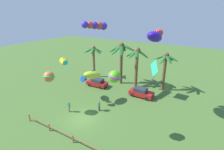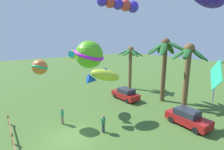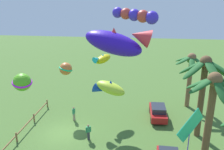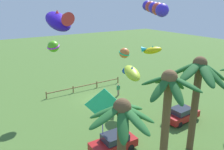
# 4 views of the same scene
# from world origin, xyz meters

# --- Properties ---
(ground_plane) EXTENTS (120.00, 120.00, 0.00)m
(ground_plane) POSITION_xyz_m (0.00, 0.00, 0.00)
(ground_plane) COLOR #476B2D
(palm_tree_0) EXTENTS (4.10, 3.91, 6.86)m
(palm_tree_0) POSITION_xyz_m (6.62, 14.15, 5.08)
(palm_tree_0) COLOR brown
(palm_tree_0) RESTS_ON ground
(palm_tree_1) EXTENTS (4.02, 3.92, 6.74)m
(palm_tree_1) POSITION_xyz_m (-7.81, 13.21, 4.97)
(palm_tree_1) COLOR brown
(palm_tree_1) RESTS_ON ground
(palm_tree_2) EXTENTS (5.07, 4.70, 7.98)m
(palm_tree_2) POSITION_xyz_m (-1.25, 13.12, 6.10)
(palm_tree_2) COLOR brown
(palm_tree_2) RESTS_ON ground
(palm_tree_3) EXTENTS (4.10, 4.27, 7.44)m
(palm_tree_3) POSITION_xyz_m (1.88, 13.04, 5.43)
(palm_tree_3) COLOR brown
(palm_tree_3) RESTS_ON ground
(rail_fence) EXTENTS (11.25, 0.12, 0.95)m
(rail_fence) POSITION_xyz_m (0.15, -3.82, 0.60)
(rail_fence) COLOR brown
(rail_fence) RESTS_ON ground
(parked_car_0) EXTENTS (3.96, 1.86, 1.51)m
(parked_car_0) POSITION_xyz_m (-4.32, 9.48, 0.75)
(parked_car_0) COLOR #A51919
(parked_car_0) RESTS_ON ground
(parked_car_1) EXTENTS (3.93, 1.80, 1.51)m
(parked_car_1) POSITION_xyz_m (4.30, 9.79, 0.75)
(parked_car_1) COLOR #A51919
(parked_car_1) RESTS_ON ground
(spectator_0) EXTENTS (0.55, 0.26, 1.59)m
(spectator_0) POSITION_xyz_m (-2.63, 0.35, 0.81)
(spectator_0) COLOR gray
(spectator_0) RESTS_ON ground
(spectator_1) EXTENTS (0.40, 0.48, 1.59)m
(spectator_1) POSITION_xyz_m (0.83, 2.75, 0.81)
(spectator_1) COLOR #38383D
(spectator_1) RESTS_ON ground
(kite_fish_0) EXTENTS (1.72, 3.84, 2.04)m
(kite_fish_0) POSITION_xyz_m (6.91, 6.06, 10.47)
(kite_fish_0) COLOR #2D11B3
(kite_ball_1) EXTENTS (1.95, 1.94, 1.39)m
(kite_ball_1) POSITION_xyz_m (-4.39, -0.85, 5.33)
(kite_ball_1) COLOR orange
(kite_fish_2) EXTENTS (2.23, 3.67, 1.80)m
(kite_fish_2) POSITION_xyz_m (-1.59, 4.36, 4.37)
(kite_fish_2) COLOR #B8D930
(kite_ball_3) EXTENTS (1.89, 1.90, 1.24)m
(kite_ball_3) POSITION_xyz_m (5.29, -0.74, 7.22)
(kite_ball_3) COLOR #55B41F
(kite_diamond_4) EXTENTS (1.87, 1.99, 3.71)m
(kite_diamond_4) POSITION_xyz_m (5.85, 10.69, 4.92)
(kite_diamond_4) COLOR #2AC792
(kite_tube_5) EXTENTS (2.11, 4.24, 1.45)m
(kite_tube_5) POSITION_xyz_m (-2.29, 6.81, 11.28)
(kite_tube_5) COLOR #3C27D2
(kite_fish_6) EXTENTS (2.68, 2.23, 1.19)m
(kite_fish_6) POSITION_xyz_m (-5.62, 3.04, 6.26)
(kite_fish_6) COLOR #CCC10F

